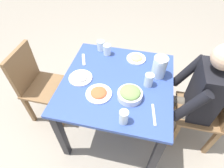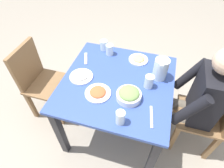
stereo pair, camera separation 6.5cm
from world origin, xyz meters
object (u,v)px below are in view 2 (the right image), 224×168
Objects in this scene: plate_rice_curry at (98,92)px; water_pitcher at (161,69)px; water_glass_near_right at (120,118)px; salad_bowl at (129,95)px; chair_near at (212,114)px; diner_near at (193,99)px; plate_yoghurt at (81,76)px; chair_far at (40,79)px; water_glass_far_right at (104,45)px; water_glass_center at (110,50)px; water_glass_by_pitcher at (149,82)px; plate_fries at (138,59)px; dining_table at (117,90)px.

water_pitcher is at bearing -53.43° from plate_rice_curry.
water_pitcher is at bearing -21.29° from water_glass_near_right.
chair_near is at bearing -72.63° from salad_bowl.
diner_near is 0.58m from salad_bowl.
water_glass_near_right reaches higher than plate_yoghurt.
water_glass_far_right is (0.37, -0.60, 0.29)m from chair_far.
chair_near reaches higher than water_glass_center.
diner_near is at bearing -103.96° from water_pitcher.
salad_bowl is 0.25m from plate_rice_curry.
chair_far is 1.03m from salad_bowl.
water_glass_by_pitcher is at bearing -84.38° from plate_yoghurt.
plate_yoghurt is (-0.19, 0.64, -0.08)m from water_pitcher.
water_glass_near_right is (-0.20, -0.24, 0.04)m from plate_rice_curry.
chair_near and chair_far have the same top height.
water_pitcher is 0.67m from plate_yoghurt.
chair_far is 7.47× the size of water_glass_near_right.
plate_fries is (0.48, 0.01, -0.03)m from salad_bowl.
chair_far is at bearing 95.86° from water_pitcher.
water_glass_far_right is at bearing 34.71° from salad_bowl.
chair_far is 1.04m from plate_fries.
salad_bowl is at bearing 142.81° from water_glass_by_pitcher.
water_glass_by_pitcher reaches higher than plate_fries.
dining_table is 4.63× the size of plate_yoghurt.
water_glass_far_right is at bearing 66.80° from water_pitcher.
water_glass_near_right is (-0.45, 0.52, 0.15)m from diner_near.
salad_bowl is at bearing -145.29° from water_glass_far_right.
water_glass_center is at bearing 75.29° from chair_near.
plate_fries is 1.84× the size of water_glass_far_right.
water_glass_far_right reaches higher than plate_yoghurt.
diner_near is 0.87m from water_glass_center.
chair_far is 8.18× the size of water_glass_center.
chair_far is at bearing 79.45° from salad_bowl.
water_glass_by_pitcher is (0.19, -0.37, 0.04)m from plate_rice_curry.
water_glass_center is at bearing 26.89° from dining_table.
chair_far is at bearing 91.62° from diner_near.
water_glass_near_right is (-0.23, 0.01, 0.02)m from salad_bowl.
chair_near is 1.70m from chair_far.
water_glass_near_right is at bearing -179.54° from plate_fries.
water_glass_by_pitcher is at bearing -37.19° from salad_bowl.
plate_fries is 1.61× the size of water_glass_by_pitcher.
diner_near is at bearing -49.27° from water_glass_near_right.
plate_fries is at bearing -101.40° from water_glass_far_right.
diner_near reaches higher than water_pitcher.
chair_far is 1.23m from water_pitcher.
water_glass_near_right is 1.16× the size of water_glass_far_right.
water_glass_near_right reaches higher than water_glass_far_right.
plate_yoghurt is 1.93× the size of water_glass_center.
dining_table is 8.24× the size of water_glass_by_pitcher.
dining_table is 0.81× the size of diner_near.
plate_rice_curry is at bearing 49.54° from water_glass_near_right.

